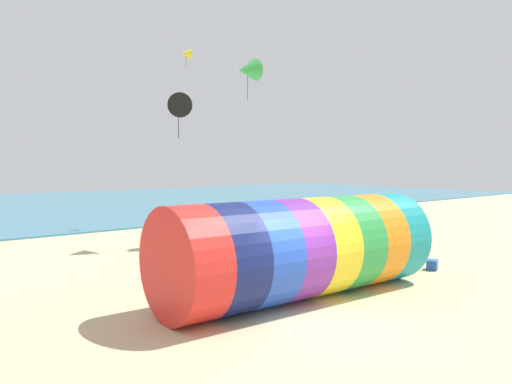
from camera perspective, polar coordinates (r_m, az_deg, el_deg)
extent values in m
plane|color=#CCBA8C|center=(13.13, 6.53, -14.16)|extent=(120.00, 120.00, 0.00)
cylinder|color=red|center=(12.49, -8.13, -8.16)|extent=(1.26, 2.98, 2.92)
cylinder|color=navy|center=(13.04, -3.89, -7.64)|extent=(1.26, 2.98, 2.92)
cylinder|color=blue|center=(13.66, -0.03, -7.13)|extent=(1.26, 2.98, 2.92)
cylinder|color=purple|center=(14.34, 3.48, -6.63)|extent=(1.26, 2.98, 2.92)
cylinder|color=yellow|center=(15.07, 6.65, -6.17)|extent=(1.26, 2.98, 2.92)
cylinder|color=green|center=(15.84, 9.52, -5.73)|extent=(1.26, 2.98, 2.92)
cylinder|color=orange|center=(16.65, 12.11, -5.32)|extent=(1.26, 2.98, 2.92)
cylinder|color=teal|center=(17.48, 14.45, -4.93)|extent=(1.26, 2.98, 2.92)
cylinder|color=black|center=(17.93, 15.58, -4.75)|extent=(0.21, 2.69, 2.69)
cylinder|color=#383D56|center=(19.09, 16.39, -7.52)|extent=(0.24, 0.24, 0.78)
cube|color=yellow|center=(18.98, 16.42, -5.48)|extent=(0.31, 0.41, 0.59)
sphere|color=#9E7051|center=(18.92, 16.44, -4.22)|extent=(0.21, 0.21, 0.21)
cone|color=green|center=(24.63, -0.98, 13.77)|extent=(1.21, 1.06, 1.21)
cylinder|color=#1E642A|center=(24.49, -0.97, 11.78)|extent=(0.03, 0.03, 1.16)
cone|color=black|center=(23.85, -8.86, 9.76)|extent=(1.55, 1.59, 1.22)
cylinder|color=black|center=(23.76, -8.84, 7.52)|extent=(0.03, 0.03, 1.25)
cone|color=yellow|center=(31.71, -8.01, 15.37)|extent=(0.74, 0.72, 0.64)
cylinder|color=olive|center=(31.61, -8.00, 14.48)|extent=(0.03, 0.03, 0.67)
cylinder|color=#726651|center=(23.66, -11.92, -5.35)|extent=(0.24, 0.24, 0.80)
cube|color=#338C4C|center=(23.56, -11.94, -3.67)|extent=(0.42, 0.34, 0.60)
sphere|color=#9E7051|center=(23.51, -11.96, -2.63)|extent=(0.22, 0.22, 0.22)
cylinder|color=#383D56|center=(20.95, -7.55, -6.38)|extent=(0.24, 0.24, 0.84)
cube|color=#338C4C|center=(20.84, -7.56, -4.40)|extent=(0.41, 0.41, 0.63)
sphere|color=beige|center=(20.78, -7.57, -3.17)|extent=(0.23, 0.23, 0.23)
cube|color=#2659B2|center=(19.72, 19.50, -7.86)|extent=(0.62, 0.53, 0.36)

